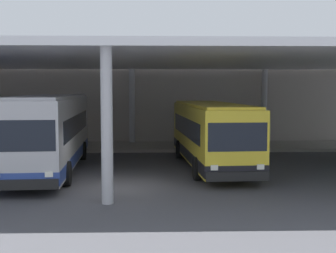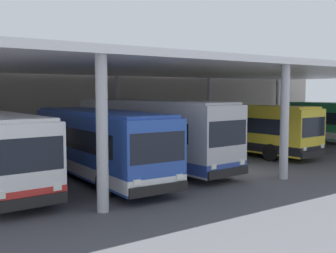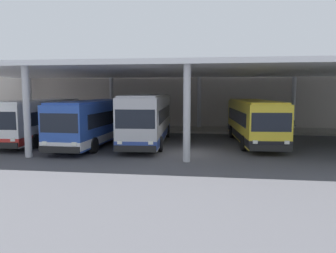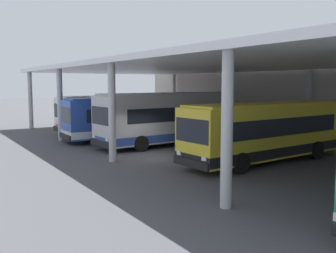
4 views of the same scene
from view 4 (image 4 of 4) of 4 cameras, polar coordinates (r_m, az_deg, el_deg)
ground_plane at (r=22.33m, az=-2.23°, el=-4.49°), size 200.00×200.00×0.00m
platform_kerb at (r=29.90m, az=17.66°, el=-1.86°), size 42.00×4.50×0.18m
station_building_facade at (r=32.19m, az=21.60°, el=4.33°), size 48.00×1.60×6.65m
canopy_shelter at (r=25.17m, az=8.75°, el=8.75°), size 40.00×17.00×5.55m
bus_nearest_bay at (r=33.95m, az=-7.36°, el=1.98°), size 3.01×10.62×3.17m
bus_second_bay at (r=29.38m, az=-5.04°, el=1.34°), size 2.93×10.60×3.17m
bus_middle_bay at (r=26.82m, az=0.90°, el=1.29°), size 3.24×11.47×3.57m
bus_far_bay at (r=21.43m, az=14.24°, el=-0.66°), size 3.25×10.68×3.17m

